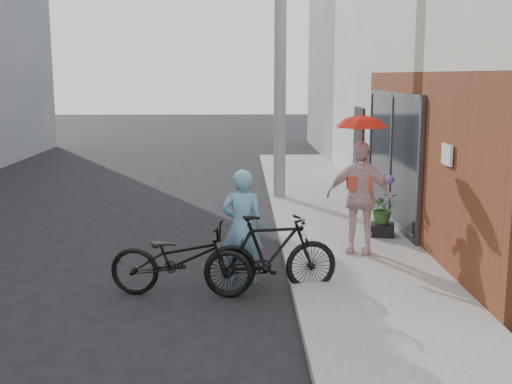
{
  "coord_description": "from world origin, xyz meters",
  "views": [
    {
      "loc": [
        0.2,
        -8.89,
        2.95
      ],
      "look_at": [
        0.44,
        1.22,
        1.1
      ],
      "focal_mm": 45.0,
      "sensor_mm": 36.0,
      "label": 1
    }
  ],
  "objects_px": {
    "planter": "(382,230)",
    "bike_left": "(181,259)",
    "kimono_woman": "(359,197)",
    "utility_pole": "(280,50)",
    "officer": "(242,227)",
    "bike_right": "(271,254)"
  },
  "relations": [
    {
      "from": "bike_left",
      "to": "bike_right",
      "type": "bearing_deg",
      "value": -80.63
    },
    {
      "from": "officer",
      "to": "kimono_woman",
      "type": "height_order",
      "value": "kimono_woman"
    },
    {
      "from": "bike_right",
      "to": "planter",
      "type": "relative_size",
      "value": 4.52
    },
    {
      "from": "utility_pole",
      "to": "bike_right",
      "type": "distance_m",
      "value": 7.15
    },
    {
      "from": "utility_pole",
      "to": "bike_left",
      "type": "height_order",
      "value": "utility_pole"
    },
    {
      "from": "officer",
      "to": "bike_left",
      "type": "distance_m",
      "value": 1.04
    },
    {
      "from": "planter",
      "to": "bike_left",
      "type": "bearing_deg",
      "value": -140.48
    },
    {
      "from": "utility_pole",
      "to": "kimono_woman",
      "type": "bearing_deg",
      "value": -78.54
    },
    {
      "from": "utility_pole",
      "to": "officer",
      "type": "bearing_deg",
      "value": -98.42
    },
    {
      "from": "bike_right",
      "to": "planter",
      "type": "height_order",
      "value": "bike_right"
    },
    {
      "from": "officer",
      "to": "planter",
      "type": "xyz_separation_m",
      "value": [
        2.51,
        2.2,
        -0.6
      ]
    },
    {
      "from": "utility_pole",
      "to": "planter",
      "type": "relative_size",
      "value": 17.19
    },
    {
      "from": "utility_pole",
      "to": "officer",
      "type": "relative_size",
      "value": 4.25
    },
    {
      "from": "kimono_woman",
      "to": "planter",
      "type": "height_order",
      "value": "kimono_woman"
    },
    {
      "from": "utility_pole",
      "to": "officer",
      "type": "distance_m",
      "value": 6.64
    },
    {
      "from": "planter",
      "to": "bike_right",
      "type": "bearing_deg",
      "value": -128.2
    },
    {
      "from": "utility_pole",
      "to": "planter",
      "type": "distance_m",
      "value": 5.28
    },
    {
      "from": "kimono_woman",
      "to": "planter",
      "type": "bearing_deg",
      "value": 77.71
    },
    {
      "from": "officer",
      "to": "planter",
      "type": "distance_m",
      "value": 3.39
    },
    {
      "from": "bike_left",
      "to": "kimono_woman",
      "type": "height_order",
      "value": "kimono_woman"
    },
    {
      "from": "utility_pole",
      "to": "planter",
      "type": "xyz_separation_m",
      "value": [
        1.62,
        -3.81,
        -3.27
      ]
    },
    {
      "from": "bike_left",
      "to": "planter",
      "type": "bearing_deg",
      "value": -43.82
    }
  ]
}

